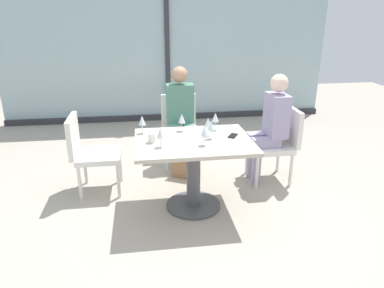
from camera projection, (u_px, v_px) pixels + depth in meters
ground_plane at (193, 206)px, 3.67m from camera, size 12.00×12.00×0.00m
window_wall_backdrop at (167, 53)px, 6.20m from camera, size 5.78×0.10×2.70m
dining_table_main at (193, 159)px, 3.48m from camera, size 1.13×0.87×0.73m
chair_near_window at (180, 125)px, 4.64m from camera, size 0.46×0.51×0.87m
chair_far_right at (278, 140)px, 4.08m from camera, size 0.51×0.46×0.87m
chair_far_left at (89, 150)px, 3.80m from camera, size 0.51×0.46×0.87m
person_near_window at (181, 112)px, 4.47m from camera, size 0.34×0.39×1.26m
person_far_right at (271, 124)px, 4.00m from camera, size 0.39×0.34×1.26m
wine_glass_0 at (215, 118)px, 3.65m from camera, size 0.07×0.07×0.18m
wine_glass_1 at (160, 133)px, 3.18m from camera, size 0.07×0.07×0.18m
wine_glass_2 at (204, 132)px, 3.23m from camera, size 0.07×0.07×0.18m
wine_glass_3 at (142, 121)px, 3.55m from camera, size 0.07×0.07×0.18m
wine_glass_4 at (182, 119)px, 3.62m from camera, size 0.07×0.07×0.18m
wine_glass_5 at (211, 126)px, 3.39m from camera, size 0.07×0.07×0.18m
wine_glass_6 at (208, 123)px, 3.48m from camera, size 0.07×0.07×0.18m
coffee_cup at (152, 138)px, 3.33m from camera, size 0.08×0.08×0.09m
cell_phone_on_table at (233, 136)px, 3.51m from camera, size 0.13×0.16×0.01m
handbag_0 at (185, 166)px, 4.28m from camera, size 0.34×0.28×0.28m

